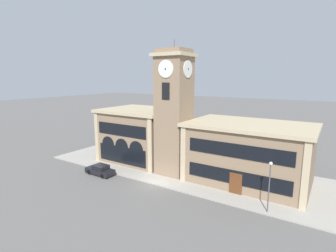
{
  "coord_description": "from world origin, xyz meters",
  "views": [
    {
      "loc": [
        18.89,
        -25.76,
        13.69
      ],
      "look_at": [
        0.33,
        2.95,
        7.32
      ],
      "focal_mm": 28.0,
      "sensor_mm": 36.0,
      "label": 1
    }
  ],
  "objects": [
    {
      "name": "ground_plane",
      "position": [
        0.0,
        0.0,
        0.0
      ],
      "size": [
        300.0,
        300.0,
        0.0
      ],
      "primitive_type": "plane",
      "color": "#605E5B"
    },
    {
      "name": "sidewalk_kerb",
      "position": [
        0.0,
        7.17,
        0.07
      ],
      "size": [
        42.62,
        14.34,
        0.15
      ],
      "color": "#A39E93",
      "rests_on": "ground_plane"
    },
    {
      "name": "clock_tower",
      "position": [
        0.0,
        4.99,
        8.77
      ],
      "size": [
        4.81,
        4.81,
        18.64
      ],
      "color": "#897056",
      "rests_on": "ground_plane"
    },
    {
      "name": "town_hall_left_wing",
      "position": [
        -8.1,
        7.61,
        4.31
      ],
      "size": [
        12.18,
        10.09,
        8.58
      ],
      "color": "#897056",
      "rests_on": "ground_plane"
    },
    {
      "name": "town_hall_right_wing",
      "position": [
        9.83,
        7.62,
        3.98
      ],
      "size": [
        15.66,
        10.09,
        7.91
      ],
      "color": "#897056",
      "rests_on": "ground_plane"
    },
    {
      "name": "parked_car_near",
      "position": [
        -8.5,
        -1.19,
        0.75
      ],
      "size": [
        4.44,
        1.87,
        1.44
      ],
      "rotation": [
        0.0,
        0.0,
        3.13
      ],
      "color": "black",
      "rests_on": "ground_plane"
    },
    {
      "name": "street_lamp",
      "position": [
        14.01,
        0.5,
        3.69
      ],
      "size": [
        0.36,
        0.36,
        5.34
      ],
      "color": "#4C4C51",
      "rests_on": "sidewalk_kerb"
    }
  ]
}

